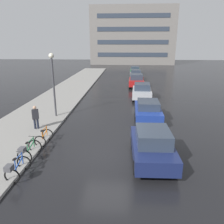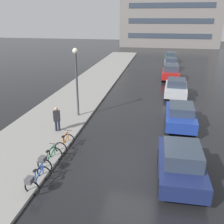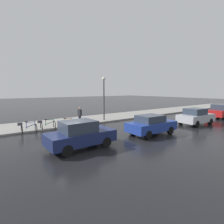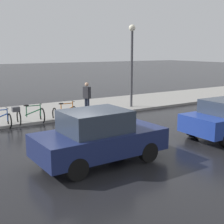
{
  "view_description": "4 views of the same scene",
  "coord_description": "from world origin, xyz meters",
  "px_view_note": "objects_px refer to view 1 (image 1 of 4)",
  "views": [
    {
      "loc": [
        0.97,
        -10.01,
        5.56
      ],
      "look_at": [
        0.18,
        2.28,
        1.67
      ],
      "focal_mm": 35.0,
      "sensor_mm": 36.0,
      "label": 1
    },
    {
      "loc": [
        1.13,
        -10.08,
        6.84
      ],
      "look_at": [
        -1.57,
        3.82,
        1.39
      ],
      "focal_mm": 40.0,
      "sensor_mm": 36.0,
      "label": 2
    },
    {
      "loc": [
        11.71,
        -4.77,
        3.51
      ],
      "look_at": [
        -0.78,
        4.35,
        1.53
      ],
      "focal_mm": 28.0,
      "sensor_mm": 36.0,
      "label": 3
    },
    {
      "loc": [
        10.38,
        -4.95,
        3.48
      ],
      "look_at": [
        -0.72,
        2.16,
        0.84
      ],
      "focal_mm": 50.0,
      "sensor_mm": 36.0,
      "label": 4
    }
  ],
  "objects_px": {
    "car_red": "(136,81)",
    "car_grey": "(136,75)",
    "bicycle_second": "(28,150)",
    "car_navy": "(152,145)",
    "car_green": "(135,70)",
    "bicycle_nearest": "(16,168)",
    "pedestrian": "(36,117)",
    "bicycle_third": "(44,137)",
    "car_silver": "(142,91)",
    "car_blue": "(148,110)",
    "streetlamp": "(53,77)"
  },
  "relations": [
    {
      "from": "bicycle_third",
      "to": "pedestrian",
      "type": "height_order",
      "value": "pedestrian"
    },
    {
      "from": "streetlamp",
      "to": "car_red",
      "type": "bearing_deg",
      "value": 62.21
    },
    {
      "from": "bicycle_third",
      "to": "car_navy",
      "type": "distance_m",
      "value": 6.2
    },
    {
      "from": "bicycle_second",
      "to": "car_navy",
      "type": "relative_size",
      "value": 0.35
    },
    {
      "from": "bicycle_third",
      "to": "pedestrian",
      "type": "distance_m",
      "value": 2.34
    },
    {
      "from": "bicycle_second",
      "to": "car_blue",
      "type": "relative_size",
      "value": 0.36
    },
    {
      "from": "bicycle_third",
      "to": "car_green",
      "type": "distance_m",
      "value": 30.52
    },
    {
      "from": "bicycle_third",
      "to": "car_grey",
      "type": "relative_size",
      "value": 0.3
    },
    {
      "from": "bicycle_third",
      "to": "streetlamp",
      "type": "relative_size",
      "value": 0.23
    },
    {
      "from": "bicycle_nearest",
      "to": "car_blue",
      "type": "bearing_deg",
      "value": 51.3
    },
    {
      "from": "bicycle_nearest",
      "to": "bicycle_second",
      "type": "height_order",
      "value": "bicycle_second"
    },
    {
      "from": "bicycle_nearest",
      "to": "car_green",
      "type": "height_order",
      "value": "car_green"
    },
    {
      "from": "car_blue",
      "to": "bicycle_nearest",
      "type": "bearing_deg",
      "value": -128.7
    },
    {
      "from": "car_grey",
      "to": "pedestrian",
      "type": "xyz_separation_m",
      "value": [
        -7.4,
        -22.0,
        0.16
      ]
    },
    {
      "from": "car_red",
      "to": "bicycle_nearest",
      "type": "bearing_deg",
      "value": -105.89
    },
    {
      "from": "car_blue",
      "to": "car_silver",
      "type": "height_order",
      "value": "car_silver"
    },
    {
      "from": "car_navy",
      "to": "car_grey",
      "type": "distance_m",
      "value": 25.44
    },
    {
      "from": "car_navy",
      "to": "car_green",
      "type": "xyz_separation_m",
      "value": [
        0.32,
        31.39,
        -0.05
      ]
    },
    {
      "from": "bicycle_second",
      "to": "car_red",
      "type": "height_order",
      "value": "car_red"
    },
    {
      "from": "car_blue",
      "to": "car_grey",
      "type": "distance_m",
      "value": 19.5
    },
    {
      "from": "car_red",
      "to": "car_green",
      "type": "height_order",
      "value": "car_red"
    },
    {
      "from": "bicycle_nearest",
      "to": "pedestrian",
      "type": "xyz_separation_m",
      "value": [
        -1.27,
        5.33,
        0.47
      ]
    },
    {
      "from": "car_grey",
      "to": "car_green",
      "type": "distance_m",
      "value": 5.95
    },
    {
      "from": "bicycle_nearest",
      "to": "car_red",
      "type": "distance_m",
      "value": 21.87
    },
    {
      "from": "bicycle_second",
      "to": "pedestrian",
      "type": "bearing_deg",
      "value": 106.52
    },
    {
      "from": "bicycle_third",
      "to": "car_navy",
      "type": "relative_size",
      "value": 0.27
    },
    {
      "from": "bicycle_third",
      "to": "car_silver",
      "type": "bearing_deg",
      "value": 60.2
    },
    {
      "from": "bicycle_nearest",
      "to": "bicycle_third",
      "type": "bearing_deg",
      "value": 90.97
    },
    {
      "from": "car_grey",
      "to": "car_green",
      "type": "relative_size",
      "value": 0.87
    },
    {
      "from": "car_grey",
      "to": "streetlamp",
      "type": "distance_m",
      "value": 20.6
    },
    {
      "from": "bicycle_nearest",
      "to": "car_red",
      "type": "xyz_separation_m",
      "value": [
        5.99,
        21.03,
        0.37
      ]
    },
    {
      "from": "bicycle_third",
      "to": "car_navy",
      "type": "xyz_separation_m",
      "value": [
        5.99,
        -1.53,
        0.44
      ]
    },
    {
      "from": "car_grey",
      "to": "car_blue",
      "type": "bearing_deg",
      "value": -89.59
    },
    {
      "from": "car_navy",
      "to": "bicycle_third",
      "type": "bearing_deg",
      "value": 165.65
    },
    {
      "from": "bicycle_nearest",
      "to": "pedestrian",
      "type": "bearing_deg",
      "value": 103.42
    },
    {
      "from": "pedestrian",
      "to": "streetlamp",
      "type": "distance_m",
      "value": 3.58
    },
    {
      "from": "car_silver",
      "to": "pedestrian",
      "type": "height_order",
      "value": "pedestrian"
    },
    {
      "from": "car_navy",
      "to": "car_green",
      "type": "distance_m",
      "value": 31.39
    },
    {
      "from": "car_blue",
      "to": "pedestrian",
      "type": "bearing_deg",
      "value": -161.71
    },
    {
      "from": "car_grey",
      "to": "bicycle_third",
      "type": "bearing_deg",
      "value": -104.51
    },
    {
      "from": "car_grey",
      "to": "car_green",
      "type": "bearing_deg",
      "value": 88.77
    },
    {
      "from": "bicycle_second",
      "to": "car_navy",
      "type": "height_order",
      "value": "car_navy"
    },
    {
      "from": "car_green",
      "to": "streetlamp",
      "type": "distance_m",
      "value": 26.28
    },
    {
      "from": "bicycle_third",
      "to": "car_grey",
      "type": "xyz_separation_m",
      "value": [
        6.19,
        23.91,
        0.41
      ]
    },
    {
      "from": "car_red",
      "to": "car_green",
      "type": "xyz_separation_m",
      "value": [
        0.27,
        12.25,
        -0.09
      ]
    },
    {
      "from": "bicycle_nearest",
      "to": "car_green",
      "type": "xyz_separation_m",
      "value": [
        6.26,
        33.28,
        0.28
      ]
    },
    {
      "from": "car_silver",
      "to": "car_navy",
      "type": "bearing_deg",
      "value": -91.51
    },
    {
      "from": "car_red",
      "to": "car_grey",
      "type": "bearing_deg",
      "value": 88.68
    },
    {
      "from": "bicycle_second",
      "to": "car_grey",
      "type": "bearing_deg",
      "value": 76.26
    },
    {
      "from": "bicycle_third",
      "to": "car_red",
      "type": "distance_m",
      "value": 18.62
    }
  ]
}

